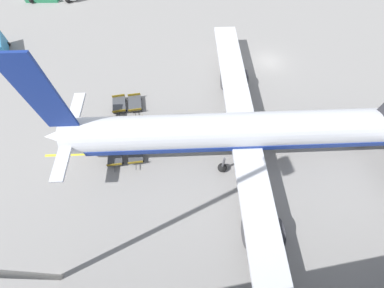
% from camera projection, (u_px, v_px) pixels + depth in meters
% --- Properties ---
extents(ground_plane, '(500.00, 500.00, 0.00)m').
position_uv_depth(ground_plane, '(269.00, 61.00, 35.07)').
color(ground_plane, gray).
extents(airplane, '(37.65, 43.96, 13.65)m').
position_uv_depth(airplane, '(255.00, 131.00, 24.52)').
color(airplane, silver).
rests_on(airplane, ground_plane).
extents(baggage_dolly_row_near_col_a, '(3.38, 1.78, 0.92)m').
position_uv_depth(baggage_dolly_row_near_col_a, '(119.00, 105.00, 30.12)').
color(baggage_dolly_row_near_col_a, '#424449').
rests_on(baggage_dolly_row_near_col_a, ground_plane).
extents(baggage_dolly_row_near_col_b, '(3.40, 1.82, 0.92)m').
position_uv_depth(baggage_dolly_row_near_col_b, '(118.00, 128.00, 28.22)').
color(baggage_dolly_row_near_col_b, '#424449').
rests_on(baggage_dolly_row_near_col_b, ground_plane).
extents(baggage_dolly_row_near_col_c, '(3.40, 1.82, 0.92)m').
position_uv_depth(baggage_dolly_row_near_col_c, '(115.00, 156.00, 26.31)').
color(baggage_dolly_row_near_col_c, '#424449').
rests_on(baggage_dolly_row_near_col_c, ground_plane).
extents(baggage_dolly_row_mid_a_col_a, '(3.36, 1.74, 0.92)m').
position_uv_depth(baggage_dolly_row_mid_a_col_a, '(135.00, 104.00, 30.22)').
color(baggage_dolly_row_mid_a_col_a, '#424449').
rests_on(baggage_dolly_row_mid_a_col_a, ground_plane).
extents(baggage_dolly_row_mid_a_col_b, '(3.40, 1.83, 0.92)m').
position_uv_depth(baggage_dolly_row_mid_a_col_b, '(137.00, 127.00, 28.35)').
color(baggage_dolly_row_mid_a_col_b, '#424449').
rests_on(baggage_dolly_row_mid_a_col_b, ground_plane).
extents(baggage_dolly_row_mid_a_col_c, '(3.39, 1.80, 0.92)m').
position_uv_depth(baggage_dolly_row_mid_a_col_c, '(136.00, 153.00, 26.45)').
color(baggage_dolly_row_mid_a_col_c, '#424449').
rests_on(baggage_dolly_row_mid_a_col_c, ground_plane).
extents(stand_guidance_stripe, '(3.84, 27.69, 0.01)m').
position_uv_depth(stand_guidance_stripe, '(167.00, 151.00, 27.13)').
color(stand_guidance_stripe, yellow).
rests_on(stand_guidance_stripe, ground_plane).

